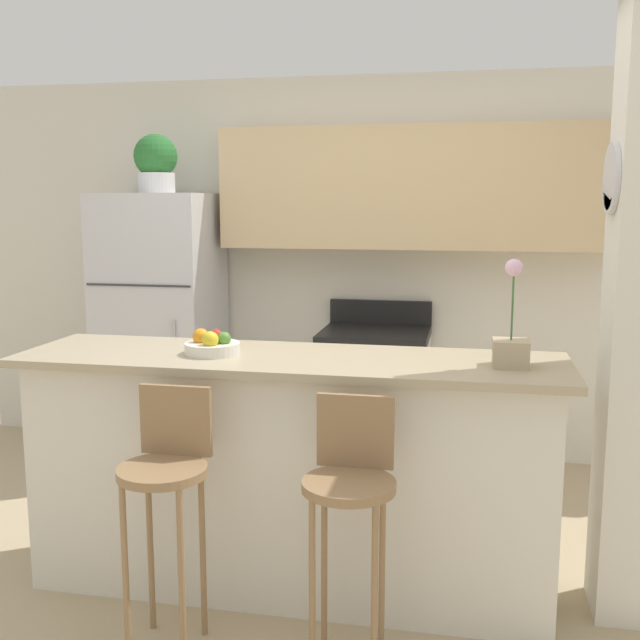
{
  "coord_description": "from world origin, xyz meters",
  "views": [
    {
      "loc": [
        0.77,
        -3.09,
        1.73
      ],
      "look_at": [
        0.0,
        0.68,
        1.12
      ],
      "focal_mm": 42.0,
      "sensor_mm": 36.0,
      "label": 1
    }
  ],
  "objects_px": {
    "bar_stool_left": "(166,477)",
    "orchid_vase": "(511,342)",
    "bar_stool_right": "(350,492)",
    "potted_plant_on_fridge": "(156,163)",
    "fruit_bowl": "(212,345)",
    "trash_bin": "(236,444)",
    "stove_range": "(374,398)",
    "refrigerator": "(161,327)"
  },
  "relations": [
    {
      "from": "bar_stool_left",
      "to": "orchid_vase",
      "type": "bearing_deg",
      "value": 21.15
    },
    {
      "from": "bar_stool_right",
      "to": "potted_plant_on_fridge",
      "type": "xyz_separation_m",
      "value": [
        -1.63,
        2.09,
        1.3
      ]
    },
    {
      "from": "bar_stool_left",
      "to": "fruit_bowl",
      "type": "height_order",
      "value": "fruit_bowl"
    },
    {
      "from": "potted_plant_on_fridge",
      "to": "trash_bin",
      "type": "height_order",
      "value": "potted_plant_on_fridge"
    },
    {
      "from": "stove_range",
      "to": "bar_stool_right",
      "type": "height_order",
      "value": "stove_range"
    },
    {
      "from": "trash_bin",
      "to": "bar_stool_left",
      "type": "bearing_deg",
      "value": -79.89
    },
    {
      "from": "refrigerator",
      "to": "bar_stool_right",
      "type": "distance_m",
      "value": 2.66
    },
    {
      "from": "fruit_bowl",
      "to": "refrigerator",
      "type": "bearing_deg",
      "value": 120.33
    },
    {
      "from": "refrigerator",
      "to": "potted_plant_on_fridge",
      "type": "bearing_deg",
      "value": 118.47
    },
    {
      "from": "potted_plant_on_fridge",
      "to": "fruit_bowl",
      "type": "xyz_separation_m",
      "value": [
        0.93,
        -1.59,
        -0.87
      ]
    },
    {
      "from": "potted_plant_on_fridge",
      "to": "trash_bin",
      "type": "xyz_separation_m",
      "value": [
        0.59,
        -0.23,
        -1.79
      ]
    },
    {
      "from": "bar_stool_left",
      "to": "refrigerator",
      "type": "bearing_deg",
      "value": 113.65
    },
    {
      "from": "bar_stool_right",
      "to": "potted_plant_on_fridge",
      "type": "height_order",
      "value": "potted_plant_on_fridge"
    },
    {
      "from": "stove_range",
      "to": "orchid_vase",
      "type": "xyz_separation_m",
      "value": [
        0.76,
        -1.64,
        0.71
      ]
    },
    {
      "from": "orchid_vase",
      "to": "fruit_bowl",
      "type": "relative_size",
      "value": 1.8
    },
    {
      "from": "bar_stool_right",
      "to": "fruit_bowl",
      "type": "height_order",
      "value": "fruit_bowl"
    },
    {
      "from": "fruit_bowl",
      "to": "stove_range",
      "type": "bearing_deg",
      "value": 72.66
    },
    {
      "from": "bar_stool_right",
      "to": "trash_bin",
      "type": "xyz_separation_m",
      "value": [
        -1.05,
        1.86,
        -0.49
      ]
    },
    {
      "from": "refrigerator",
      "to": "fruit_bowl",
      "type": "distance_m",
      "value": 1.86
    },
    {
      "from": "stove_range",
      "to": "potted_plant_on_fridge",
      "type": "height_order",
      "value": "potted_plant_on_fridge"
    },
    {
      "from": "fruit_bowl",
      "to": "trash_bin",
      "type": "bearing_deg",
      "value": 104.32
    },
    {
      "from": "refrigerator",
      "to": "stove_range",
      "type": "xyz_separation_m",
      "value": [
        1.44,
        0.04,
        -0.43
      ]
    },
    {
      "from": "refrigerator",
      "to": "trash_bin",
      "type": "height_order",
      "value": "refrigerator"
    },
    {
      "from": "bar_stool_left",
      "to": "bar_stool_right",
      "type": "height_order",
      "value": "same"
    },
    {
      "from": "trash_bin",
      "to": "refrigerator",
      "type": "bearing_deg",
      "value": 158.17
    },
    {
      "from": "orchid_vase",
      "to": "fruit_bowl",
      "type": "distance_m",
      "value": 1.27
    },
    {
      "from": "stove_range",
      "to": "bar_stool_left",
      "type": "height_order",
      "value": "stove_range"
    },
    {
      "from": "potted_plant_on_fridge",
      "to": "orchid_vase",
      "type": "relative_size",
      "value": 0.87
    },
    {
      "from": "bar_stool_left",
      "to": "fruit_bowl",
      "type": "relative_size",
      "value": 4.19
    },
    {
      "from": "orchid_vase",
      "to": "trash_bin",
      "type": "xyz_separation_m",
      "value": [
        -1.62,
        1.36,
        -0.98
      ]
    },
    {
      "from": "refrigerator",
      "to": "potted_plant_on_fridge",
      "type": "distance_m",
      "value": 1.09
    },
    {
      "from": "stove_range",
      "to": "fruit_bowl",
      "type": "bearing_deg",
      "value": -107.34
    },
    {
      "from": "potted_plant_on_fridge",
      "to": "stove_range",
      "type": "bearing_deg",
      "value": 1.75
    },
    {
      "from": "bar_stool_left",
      "to": "bar_stool_right",
      "type": "relative_size",
      "value": 1.0
    },
    {
      "from": "bar_stool_left",
      "to": "orchid_vase",
      "type": "relative_size",
      "value": 2.32
    },
    {
      "from": "stove_range",
      "to": "potted_plant_on_fridge",
      "type": "xyz_separation_m",
      "value": [
        -1.44,
        -0.04,
        1.52
      ]
    },
    {
      "from": "stove_range",
      "to": "fruit_bowl",
      "type": "relative_size",
      "value": 4.41
    },
    {
      "from": "stove_range",
      "to": "trash_bin",
      "type": "xyz_separation_m",
      "value": [
        -0.86,
        -0.28,
        -0.27
      ]
    },
    {
      "from": "bar_stool_right",
      "to": "orchid_vase",
      "type": "xyz_separation_m",
      "value": [
        0.57,
        0.5,
        0.48
      ]
    },
    {
      "from": "bar_stool_right",
      "to": "trash_bin",
      "type": "distance_m",
      "value": 2.19
    },
    {
      "from": "refrigerator",
      "to": "orchid_vase",
      "type": "relative_size",
      "value": 4.07
    },
    {
      "from": "orchid_vase",
      "to": "stove_range",
      "type": "bearing_deg",
      "value": 114.88
    }
  ]
}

